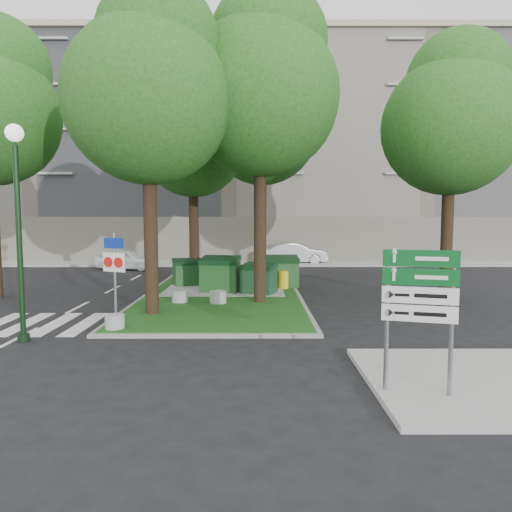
{
  "coord_description": "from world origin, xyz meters",
  "views": [
    {
      "loc": [
        1.83,
        -12.03,
        3.24
      ],
      "look_at": [
        1.85,
        2.19,
        2.0
      ],
      "focal_mm": 32.0,
      "sensor_mm": 36.0,
      "label": 1
    }
  ],
  "objects_px": {
    "tree_median_near_left": "(151,85)",
    "tree_median_mid": "(195,134)",
    "dumpster_d": "(281,271)",
    "tree_median_far": "(264,118)",
    "traffic_sign_pole": "(115,264)",
    "car_silver": "(294,253)",
    "car_white": "(126,259)",
    "tree_street_right": "(453,114)",
    "litter_bin": "(283,279)",
    "dumpster_c": "(259,279)",
    "tree_median_near_right": "(263,82)",
    "directional_sign": "(419,299)",
    "street_lamp": "(18,207)",
    "bollard_mid": "(180,296)",
    "bollard_left": "(115,321)",
    "dumpster_b": "(220,274)",
    "dumpster_a": "(188,272)",
    "bollard_right": "(218,297)"
  },
  "relations": [
    {
      "from": "tree_median_near_left",
      "to": "tree_median_mid",
      "type": "xyz_separation_m",
      "value": [
        0.5,
        6.5,
        -0.34
      ]
    },
    {
      "from": "tree_median_mid",
      "to": "dumpster_d",
      "type": "xyz_separation_m",
      "value": [
        3.91,
        -0.92,
        -6.19
      ]
    },
    {
      "from": "tree_median_far",
      "to": "traffic_sign_pole",
      "type": "height_order",
      "value": "tree_median_far"
    },
    {
      "from": "car_silver",
      "to": "car_white",
      "type": "bearing_deg",
      "value": 100.4
    },
    {
      "from": "tree_street_right",
      "to": "litter_bin",
      "type": "relative_size",
      "value": 13.1
    },
    {
      "from": "tree_median_far",
      "to": "dumpster_c",
      "type": "relative_size",
      "value": 7.41
    },
    {
      "from": "tree_median_mid",
      "to": "car_silver",
      "type": "xyz_separation_m",
      "value": [
        5.39,
        9.74,
        -6.25
      ]
    },
    {
      "from": "tree_median_near_right",
      "to": "directional_sign",
      "type": "height_order",
      "value": "tree_median_near_right"
    },
    {
      "from": "street_lamp",
      "to": "bollard_mid",
      "type": "bearing_deg",
      "value": 55.98
    },
    {
      "from": "bollard_left",
      "to": "car_white",
      "type": "relative_size",
      "value": 0.15
    },
    {
      "from": "dumpster_b",
      "to": "car_silver",
      "type": "bearing_deg",
      "value": 80.89
    },
    {
      "from": "tree_median_mid",
      "to": "street_lamp",
      "type": "xyz_separation_m",
      "value": [
        -3.28,
        -9.48,
        -3.5
      ]
    },
    {
      "from": "dumpster_b",
      "to": "dumpster_c",
      "type": "relative_size",
      "value": 1.09
    },
    {
      "from": "tree_median_near_right",
      "to": "tree_median_mid",
      "type": "bearing_deg",
      "value": 123.69
    },
    {
      "from": "dumpster_a",
      "to": "bollard_left",
      "type": "relative_size",
      "value": 2.89
    },
    {
      "from": "tree_street_right",
      "to": "bollard_right",
      "type": "bearing_deg",
      "value": -174.57
    },
    {
      "from": "tree_median_near_left",
      "to": "traffic_sign_pole",
      "type": "xyz_separation_m",
      "value": [
        -1.19,
        -0.3,
        -5.57
      ]
    },
    {
      "from": "tree_median_near_left",
      "to": "bollard_left",
      "type": "relative_size",
      "value": 19.65
    },
    {
      "from": "tree_median_near_left",
      "to": "dumpster_c",
      "type": "relative_size",
      "value": 6.55
    },
    {
      "from": "tree_street_right",
      "to": "bollard_left",
      "type": "relative_size",
      "value": 18.79
    },
    {
      "from": "dumpster_c",
      "to": "litter_bin",
      "type": "xyz_separation_m",
      "value": [
        1.07,
        1.25,
        -0.21
      ]
    },
    {
      "from": "bollard_right",
      "to": "dumpster_b",
      "type": "bearing_deg",
      "value": 92.46
    },
    {
      "from": "traffic_sign_pole",
      "to": "directional_sign",
      "type": "xyz_separation_m",
      "value": [
        7.3,
        -6.43,
        0.06
      ]
    },
    {
      "from": "dumpster_c",
      "to": "traffic_sign_pole",
      "type": "bearing_deg",
      "value": -113.72
    },
    {
      "from": "tree_median_mid",
      "to": "street_lamp",
      "type": "bearing_deg",
      "value": -109.09
    },
    {
      "from": "tree_median_far",
      "to": "dumpster_c",
      "type": "xyz_separation_m",
      "value": [
        -0.31,
        -5.73,
        -7.6
      ]
    },
    {
      "from": "tree_median_far",
      "to": "car_white",
      "type": "xyz_separation_m",
      "value": [
        -8.28,
        3.44,
        -7.69
      ]
    },
    {
      "from": "bollard_left",
      "to": "car_silver",
      "type": "bearing_deg",
      "value": 70.23
    },
    {
      "from": "tree_median_near_left",
      "to": "dumpster_b",
      "type": "height_order",
      "value": "tree_median_near_left"
    },
    {
      "from": "tree_median_near_left",
      "to": "tree_median_far",
      "type": "height_order",
      "value": "tree_median_far"
    },
    {
      "from": "bollard_right",
      "to": "directional_sign",
      "type": "bearing_deg",
      "value": -63.39
    },
    {
      "from": "bollard_mid",
      "to": "tree_street_right",
      "type": "bearing_deg",
      "value": 3.67
    },
    {
      "from": "tree_median_mid",
      "to": "bollard_left",
      "type": "distance_m",
      "value": 10.91
    },
    {
      "from": "tree_median_near_right",
      "to": "dumpster_d",
      "type": "bearing_deg",
      "value": 75.71
    },
    {
      "from": "tree_street_right",
      "to": "bollard_right",
      "type": "distance_m",
      "value": 10.9
    },
    {
      "from": "litter_bin",
      "to": "car_white",
      "type": "height_order",
      "value": "car_white"
    },
    {
      "from": "bollard_right",
      "to": "street_lamp",
      "type": "xyz_separation_m",
      "value": [
        -4.68,
        -4.66,
        3.15
      ]
    },
    {
      "from": "dumpster_c",
      "to": "litter_bin",
      "type": "bearing_deg",
      "value": 73.91
    },
    {
      "from": "tree_median_far",
      "to": "dumpster_d",
      "type": "xyz_separation_m",
      "value": [
        0.71,
        -3.92,
        -7.53
      ]
    },
    {
      "from": "tree_median_mid",
      "to": "bollard_left",
      "type": "relative_size",
      "value": 18.65
    },
    {
      "from": "car_white",
      "to": "dumpster_c",
      "type": "bearing_deg",
      "value": -131.06
    },
    {
      "from": "bollard_mid",
      "to": "street_lamp",
      "type": "bearing_deg",
      "value": -124.02
    },
    {
      "from": "dumpster_a",
      "to": "car_white",
      "type": "xyz_separation_m",
      "value": [
        -4.77,
        7.0,
        -0.08
      ]
    },
    {
      "from": "tree_median_near_left",
      "to": "tree_median_near_right",
      "type": "bearing_deg",
      "value": 29.74
    },
    {
      "from": "tree_street_right",
      "to": "car_white",
      "type": "bearing_deg",
      "value": 145.3
    },
    {
      "from": "bollard_right",
      "to": "bollard_left",
      "type": "bearing_deg",
      "value": -124.65
    },
    {
      "from": "bollard_right",
      "to": "car_silver",
      "type": "height_order",
      "value": "car_silver"
    },
    {
      "from": "tree_street_right",
      "to": "car_silver",
      "type": "xyz_separation_m",
      "value": [
        -4.61,
        13.74,
        -6.26
      ]
    },
    {
      "from": "tree_street_right",
      "to": "bollard_right",
      "type": "relative_size",
      "value": 16.92
    },
    {
      "from": "dumpster_d",
      "to": "tree_median_far",
      "type": "bearing_deg",
      "value": 96.25
    }
  ]
}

